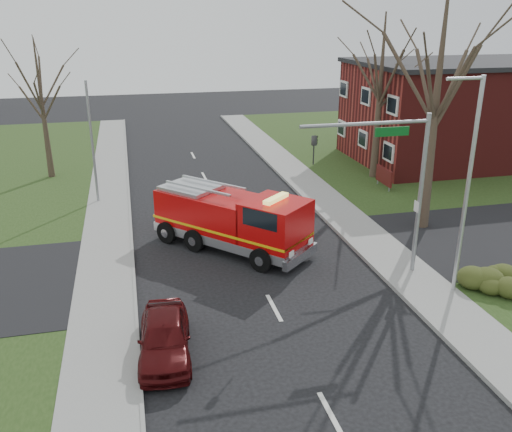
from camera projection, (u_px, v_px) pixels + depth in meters
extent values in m
plane|color=black|center=(274.00, 308.00, 20.32)|extent=(120.00, 120.00, 0.00)
cube|color=gray|center=(423.00, 288.00, 21.64)|extent=(2.40, 80.00, 0.15)
cube|color=gray|center=(103.00, 327.00, 18.94)|extent=(2.40, 80.00, 0.15)
cube|color=maroon|center=(460.00, 114.00, 39.63)|extent=(15.00, 10.00, 7.00)
cube|color=black|center=(467.00, 63.00, 38.37)|extent=(15.40, 10.40, 0.30)
cube|color=silver|center=(363.00, 139.00, 38.51)|extent=(0.12, 1.40, 1.20)
cube|color=#4C1211|center=(384.00, 176.00, 33.68)|extent=(0.12, 2.00, 1.00)
cylinder|color=gray|center=(389.00, 186.00, 33.11)|extent=(0.08, 0.08, 0.90)
cylinder|color=gray|center=(378.00, 179.00, 34.56)|extent=(0.08, 0.08, 0.90)
ellipsoid|color=#2C3312|center=(503.00, 280.00, 21.17)|extent=(2.80, 2.00, 0.90)
cone|color=#3B2D23|center=(435.00, 111.00, 25.75)|extent=(0.64, 0.64, 12.00)
cone|color=#3B2D23|center=(379.00, 99.00, 34.54)|extent=(0.56, 0.56, 10.50)
cone|color=#3B2D23|center=(43.00, 111.00, 34.77)|extent=(0.44, 0.44, 9.00)
cylinder|color=gray|center=(420.00, 197.00, 21.91)|extent=(0.18, 0.18, 6.80)
cylinder|color=gray|center=(366.00, 124.00, 20.26)|extent=(5.20, 0.14, 0.14)
cube|color=#0C591E|center=(392.00, 132.00, 20.62)|extent=(1.40, 0.06, 0.35)
imported|color=black|center=(315.00, 136.00, 19.94)|extent=(0.22, 0.18, 1.10)
cylinder|color=#B7BABF|center=(467.00, 192.00, 19.96)|extent=(0.16, 0.16, 8.40)
cylinder|color=#B7BABF|center=(465.00, 78.00, 18.37)|extent=(1.40, 0.12, 0.12)
cylinder|color=gray|center=(92.00, 144.00, 30.36)|extent=(0.14, 0.14, 7.00)
cube|color=#BA0809|center=(211.00, 213.00, 25.67)|extent=(5.18, 5.37, 2.01)
cube|color=#BA0809|center=(276.00, 226.00, 23.68)|extent=(3.52, 3.52, 2.30)
cube|color=#B7BABF|center=(231.00, 234.00, 25.34)|extent=(6.86, 7.24, 0.43)
cube|color=#E5B20C|center=(230.00, 224.00, 25.16)|extent=(6.87, 7.25, 0.12)
cube|color=black|center=(297.00, 216.00, 22.87)|extent=(1.70, 1.54, 0.81)
cube|color=#E5D866|center=(276.00, 198.00, 23.23)|extent=(1.37, 1.27, 0.17)
cylinder|color=black|center=(261.00, 260.00, 23.05)|extent=(0.95, 1.01, 1.05)
cylinder|color=black|center=(292.00, 241.00, 24.98)|extent=(0.95, 1.01, 1.05)
cylinder|color=black|center=(167.00, 232.00, 25.96)|extent=(0.95, 1.01, 1.05)
cylinder|color=black|center=(201.00, 217.00, 27.88)|extent=(0.95, 1.01, 1.05)
imported|color=#420A0B|center=(165.00, 337.00, 17.28)|extent=(1.96, 4.17, 1.38)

